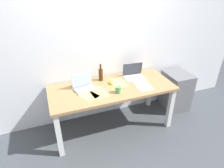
# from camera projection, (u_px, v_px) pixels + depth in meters

# --- Properties ---
(ground_plane) EXTENTS (8.00, 8.00, 0.00)m
(ground_plane) POSITION_uv_depth(u_px,v_px,m) (112.00, 125.00, 3.25)
(ground_plane) COLOR #42474C
(back_wall) EXTENTS (5.20, 0.08, 2.60)m
(back_wall) POSITION_uv_depth(u_px,v_px,m) (102.00, 41.00, 2.97)
(back_wall) COLOR white
(back_wall) RESTS_ON ground
(desk) EXTENTS (1.84, 0.76, 0.74)m
(desk) POSITION_uv_depth(u_px,v_px,m) (112.00, 92.00, 2.93)
(desk) COLOR #A37A4C
(desk) RESTS_ON ground
(laptop_left) EXTENTS (0.34, 0.27, 0.23)m
(laptop_left) POSITION_uv_depth(u_px,v_px,m) (84.00, 86.00, 2.82)
(laptop_left) COLOR gray
(laptop_left) RESTS_ON desk
(laptop_right) EXTENTS (0.34, 0.27, 0.22)m
(laptop_right) POSITION_uv_depth(u_px,v_px,m) (134.00, 75.00, 3.13)
(laptop_right) COLOR silver
(laptop_right) RESTS_ON desk
(beer_bottle) EXTENTS (0.07, 0.07, 0.27)m
(beer_bottle) POSITION_uv_depth(u_px,v_px,m) (101.00, 74.00, 3.03)
(beer_bottle) COLOR #47280F
(beer_bottle) RESTS_ON desk
(computer_mouse) EXTENTS (0.09, 0.11, 0.03)m
(computer_mouse) POSITION_uv_depth(u_px,v_px,m) (111.00, 82.00, 2.98)
(computer_mouse) COLOR gold
(computer_mouse) RESTS_ON desk
(coffee_mug) EXTENTS (0.08, 0.08, 0.09)m
(coffee_mug) POSITION_uv_depth(u_px,v_px,m) (118.00, 90.00, 2.73)
(coffee_mug) COLOR #4C9E56
(coffee_mug) RESTS_ON desk
(paper_yellow_folder) EXTENTS (0.24, 0.32, 0.00)m
(paper_yellow_folder) POSITION_uv_depth(u_px,v_px,m) (99.00, 93.00, 2.74)
(paper_yellow_folder) COLOR #F4E06B
(paper_yellow_folder) RESTS_ON desk
(paper_sheet_near_back) EXTENTS (0.23, 0.31, 0.00)m
(paper_sheet_near_back) POSITION_uv_depth(u_px,v_px,m) (119.00, 83.00, 2.99)
(paper_sheet_near_back) COLOR #F4E06B
(paper_sheet_near_back) RESTS_ON desk
(paper_sheet_front_right) EXTENTS (0.23, 0.31, 0.00)m
(paper_sheet_front_right) POSITION_uv_depth(u_px,v_px,m) (143.00, 86.00, 2.92)
(paper_sheet_front_right) COLOR white
(paper_sheet_front_right) RESTS_ON desk
(paper_sheet_front_left) EXTENTS (0.32, 0.36, 0.00)m
(paper_sheet_front_left) POSITION_uv_depth(u_px,v_px,m) (88.00, 95.00, 2.69)
(paper_sheet_front_left) COLOR #F4E06B
(paper_sheet_front_left) RESTS_ON desk
(filing_cabinet) EXTENTS (0.40, 0.48, 0.69)m
(filing_cabinet) POSITION_uv_depth(u_px,v_px,m) (176.00, 91.00, 3.56)
(filing_cabinet) COLOR slate
(filing_cabinet) RESTS_ON ground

